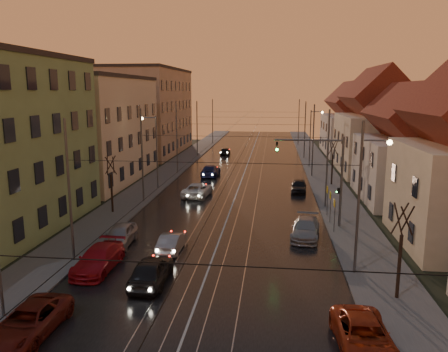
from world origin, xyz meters
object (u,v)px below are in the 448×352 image
at_px(street_lamp_2, 154,145).
at_px(driving_car_1, 172,242).
at_px(parked_left_1, 29,321).
at_px(parked_right_0, 364,337).
at_px(street_lamp_3, 313,133).
at_px(driving_car_2, 197,190).
at_px(parked_left_2, 98,259).
at_px(traffic_light_mast, 329,170).
at_px(parked_right_2, 299,186).
at_px(street_lamp_1, 365,190).
at_px(driving_car_0, 151,270).
at_px(driving_car_3, 211,171).
at_px(parked_left_3, 120,235).
at_px(driving_car_4, 225,151).
at_px(parked_right_1, 306,229).

height_order(street_lamp_2, driving_car_1, street_lamp_2).
bearing_deg(parked_left_1, driving_car_1, 71.91).
bearing_deg(parked_right_0, street_lamp_2, 117.80).
distance_m(street_lamp_3, driving_car_2, 23.34).
height_order(driving_car_2, parked_left_2, parked_left_2).
bearing_deg(driving_car_2, traffic_light_mast, 148.12).
bearing_deg(parked_left_1, parked_left_2, 89.66).
distance_m(street_lamp_2, driving_car_1, 19.83).
distance_m(street_lamp_2, parked_right_2, 16.16).
relative_size(driving_car_1, parked_right_0, 0.79).
bearing_deg(street_lamp_1, driving_car_0, -163.85).
relative_size(street_lamp_3, driving_car_3, 1.61).
bearing_deg(parked_left_1, driving_car_2, 85.16).
bearing_deg(driving_car_2, parked_left_2, 87.54).
bearing_deg(parked_right_0, driving_car_3, 105.39).
relative_size(street_lamp_2, parked_left_1, 1.70).
height_order(street_lamp_2, parked_right_2, street_lamp_2).
xyz_separation_m(driving_car_1, parked_left_2, (-3.64, -3.69, 0.08)).
xyz_separation_m(street_lamp_1, parked_left_1, (-15.87, -9.23, -4.23)).
distance_m(driving_car_0, parked_right_0, 11.79).
distance_m(parked_left_2, parked_right_0, 15.70).
height_order(parked_left_1, parked_left_3, parked_left_3).
xyz_separation_m(driving_car_4, parked_left_2, (-2.23, -48.64, 0.06)).
height_order(street_lamp_3, driving_car_1, street_lamp_3).
bearing_deg(driving_car_4, driving_car_1, 91.45).
relative_size(driving_car_1, parked_left_3, 0.90).
bearing_deg(driving_car_1, street_lamp_3, -108.24).
relative_size(street_lamp_3, driving_car_0, 1.76).
height_order(traffic_light_mast, parked_left_3, traffic_light_mast).
height_order(traffic_light_mast, driving_car_1, traffic_light_mast).
height_order(driving_car_2, driving_car_4, driving_car_2).
bearing_deg(parked_left_3, driving_car_3, 81.39).
distance_m(driving_car_3, driving_car_4, 18.77).
relative_size(street_lamp_2, driving_car_4, 2.14).
bearing_deg(driving_car_0, driving_car_3, -88.53).
xyz_separation_m(driving_car_0, driving_car_2, (-0.98, 20.53, -0.07)).
height_order(driving_car_0, driving_car_4, driving_car_0).
distance_m(street_lamp_2, driving_car_4, 27.36).
bearing_deg(driving_car_3, driving_car_4, -88.26).
bearing_deg(traffic_light_mast, driving_car_3, 121.32).
bearing_deg(parked_right_0, street_lamp_3, 85.82).
bearing_deg(driving_car_3, driving_car_1, 93.57).
height_order(driving_car_0, parked_right_2, driving_car_0).
bearing_deg(parked_right_1, driving_car_3, 122.39).
bearing_deg(driving_car_1, driving_car_0, 91.23).
bearing_deg(driving_car_0, traffic_light_mast, -134.20).
distance_m(driving_car_3, parked_left_3, 25.64).
bearing_deg(street_lamp_1, driving_car_2, 127.25).
height_order(traffic_light_mast, driving_car_0, traffic_light_mast).
height_order(driving_car_1, parked_right_1, parked_right_1).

